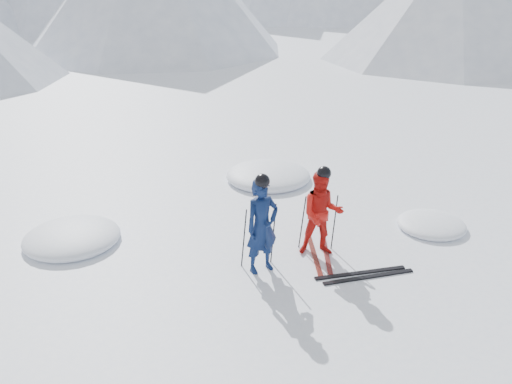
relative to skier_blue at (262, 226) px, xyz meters
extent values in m
plane|color=white|center=(1.80, 0.48, -0.87)|extent=(160.00, 160.00, 0.00)
imported|color=#0B1A43|center=(0.00, 0.00, 0.00)|extent=(0.74, 0.63, 1.73)
imported|color=red|center=(1.19, 0.42, -0.04)|extent=(0.88, 0.73, 1.65)
cylinder|color=black|center=(-0.30, 0.15, -0.29)|extent=(0.12, 0.08, 1.15)
cylinder|color=black|center=(0.25, 0.25, -0.29)|extent=(0.12, 0.07, 1.15)
cylinder|color=black|center=(0.89, 0.67, -0.32)|extent=(0.11, 0.09, 1.09)
cylinder|color=black|center=(1.49, 0.57, -0.32)|extent=(0.11, 0.08, 1.10)
cube|color=black|center=(1.07, 0.42, -0.85)|extent=(0.26, 1.70, 0.03)
cube|color=black|center=(1.31, 0.42, -0.85)|extent=(0.38, 1.69, 0.03)
cube|color=black|center=(1.70, -0.41, -0.85)|extent=(1.70, 0.22, 0.03)
cube|color=black|center=(1.80, -0.56, -0.85)|extent=(1.70, 0.28, 0.03)
ellipsoid|color=white|center=(-3.53, 1.61, -0.87)|extent=(1.89, 1.89, 0.41)
ellipsoid|color=white|center=(3.75, 1.09, -0.87)|extent=(1.41, 1.41, 0.31)
ellipsoid|color=white|center=(0.87, 4.27, -0.87)|extent=(2.13, 2.13, 0.47)
camera|label=1|loc=(-1.40, -8.28, 4.26)|focal=38.00mm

